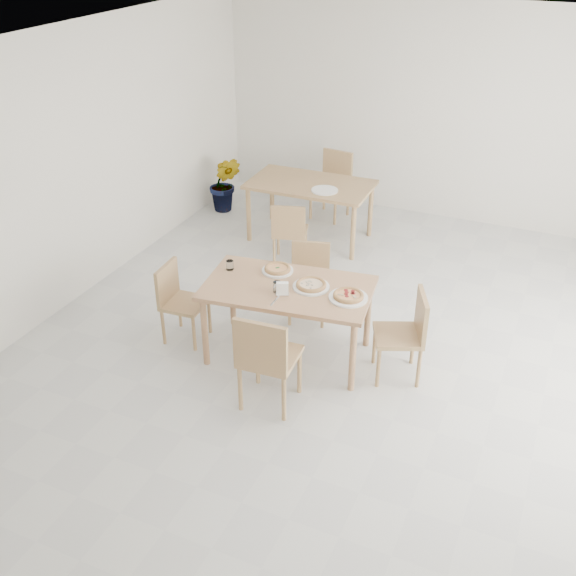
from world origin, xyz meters
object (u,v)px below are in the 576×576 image
at_px(chair_west, 178,297).
at_px(pizza_pepperoni, 348,295).
at_px(tumbler_a, 230,265).
at_px(plate_mushroom, 311,287).
at_px(plate_empty, 325,190).
at_px(tumbler_b, 277,287).
at_px(main_table, 288,294).
at_px(plate_pepperoni, 348,298).
at_px(potted_plant, 225,184).
at_px(chair_north, 309,275).
at_px(pizza_margherita, 278,268).
at_px(napkin_holder, 282,289).
at_px(second_table, 310,189).
at_px(chair_south, 266,356).
at_px(plate_margherita, 278,271).
at_px(chair_east, 408,330).
at_px(chair_back_n, 333,179).
at_px(chair_back_s, 289,229).
at_px(pizza_mushroom, 311,284).

relative_size(chair_west, pizza_pepperoni, 2.49).
bearing_deg(tumbler_a, plate_mushroom, -0.31).
bearing_deg(plate_empty, tumbler_b, -78.61).
bearing_deg(tumbler_a, chair_west, -153.75).
xyz_separation_m(main_table, plate_pepperoni, (0.57, 0.02, 0.09)).
relative_size(plate_mushroom, potted_plant, 0.42).
relative_size(chair_north, pizza_margherita, 2.44).
height_order(napkin_holder, second_table, napkin_holder).
bearing_deg(plate_mushroom, tumbler_a, 179.69).
distance_m(chair_north, napkin_holder, 1.00).
bearing_deg(tumbler_a, potted_plant, 119.82).
bearing_deg(plate_mushroom, chair_west, -170.16).
distance_m(chair_south, plate_pepperoni, 0.94).
bearing_deg(second_table, pizza_pepperoni, -62.18).
height_order(plate_margherita, second_table, plate_margherita).
xyz_separation_m(chair_south, chair_west, (-1.25, 0.62, -0.08)).
height_order(chair_south, plate_mushroom, chair_south).
height_order(plate_mushroom, second_table, plate_mushroom).
xyz_separation_m(plate_empty, potted_plant, (-1.67, 0.52, -0.36)).
bearing_deg(napkin_holder, plate_pepperoni, -4.30).
distance_m(chair_north, chair_east, 1.35).
bearing_deg(second_table, plate_pepperoni, -62.18).
distance_m(chair_west, chair_back_n, 3.45).
xyz_separation_m(chair_north, tumbler_b, (0.05, -0.88, 0.34)).
bearing_deg(pizza_margherita, napkin_holder, -59.81).
relative_size(main_table, chair_south, 1.75).
xyz_separation_m(chair_back_n, plate_empty, (0.25, -0.99, 0.24)).
bearing_deg(tumbler_a, chair_east, 2.16).
bearing_deg(chair_east, tumbler_a, -110.78).
bearing_deg(plate_empty, chair_back_n, 104.42).
bearing_deg(pizza_margherita, plate_mushroom, -20.83).
xyz_separation_m(pizza_margherita, chair_back_n, (-0.58, 3.06, -0.27)).
height_order(main_table, chair_back_n, chair_back_n).
bearing_deg(plate_margherita, chair_south, -70.46).
bearing_deg(chair_back_n, chair_south, -69.10).
bearing_deg(chair_east, plate_pepperoni, -100.68).
relative_size(pizza_margherita, chair_back_s, 0.41).
xyz_separation_m(plate_margherita, pizza_mushroom, (0.41, -0.15, 0.02)).
xyz_separation_m(chair_north, pizza_pepperoni, (0.67, -0.74, 0.32)).
distance_m(plate_margherita, chair_back_n, 3.12).
relative_size(chair_south, plate_pepperoni, 2.68).
height_order(chair_south, pizza_mushroom, chair_south).
bearing_deg(chair_north, plate_mushroom, -82.07).
relative_size(chair_north, chair_back_s, 1.00).
distance_m(chair_north, chair_west, 1.36).
xyz_separation_m(chair_east, plate_empty, (-1.64, 2.16, 0.27)).
bearing_deg(chair_east, plate_empty, -165.71).
relative_size(chair_west, chair_back_n, 0.89).
xyz_separation_m(chair_south, chair_east, (0.95, 0.92, -0.05)).
bearing_deg(chair_east, plate_mushroom, -108.49).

